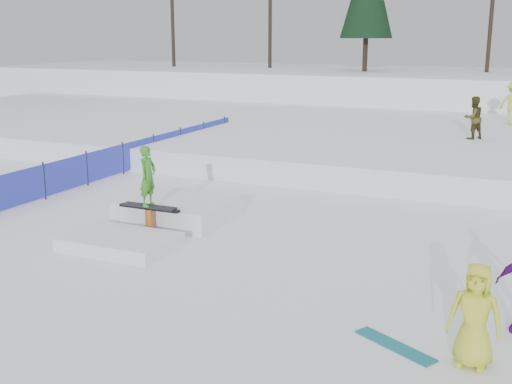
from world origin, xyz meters
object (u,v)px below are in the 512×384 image
at_px(safety_fence, 123,158).
at_px(walker_olive, 473,118).
at_px(spectator_yellow, 475,316).
at_px(jib_rail_feature, 163,215).

distance_m(safety_fence, walker_olive, 12.92).
relative_size(walker_olive, spectator_yellow, 1.03).
bearing_deg(walker_olive, safety_fence, -8.82).
bearing_deg(walker_olive, spectator_yellow, 51.90).
bearing_deg(spectator_yellow, jib_rail_feature, 157.71).
height_order(safety_fence, spectator_yellow, spectator_yellow).
xyz_separation_m(safety_fence, jib_rail_feature, (4.56, -4.76, -0.25)).
xyz_separation_m(spectator_yellow, jib_rail_feature, (-7.68, 4.01, -0.47)).
distance_m(safety_fence, spectator_yellow, 15.06).
height_order(walker_olive, jib_rail_feature, walker_olive).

